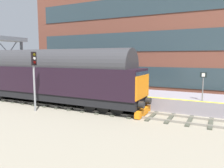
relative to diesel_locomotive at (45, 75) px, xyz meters
The scene contains 7 objects.
ground_plane 6.33m from the diesel_locomotive, 90.01° to the right, with size 140.00×140.00×0.00m, color gray.
track_main 6.30m from the diesel_locomotive, 90.01° to the right, with size 2.50×60.00×0.15m.
station_platform 7.12m from the diesel_locomotive, 58.27° to the right, with size 4.00×44.00×1.01m.
station_building 15.18m from the diesel_locomotive, 40.95° to the right, with size 5.98×35.57×14.54m.
diesel_locomotive is the anchor object (origin of this frame).
signal_post_near 2.69m from the diesel_locomotive, 152.55° to the right, with size 0.44×0.22×4.42m.
platform_number_sign 12.65m from the diesel_locomotive, 80.62° to the right, with size 0.10×0.44×1.99m.
Camera 1 is at (-14.26, -7.75, 4.06)m, focal length 35.30 mm.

